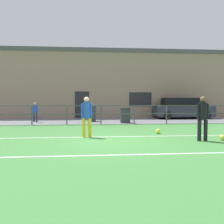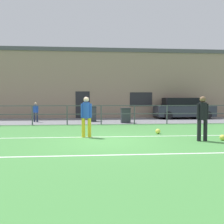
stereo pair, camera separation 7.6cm
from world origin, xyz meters
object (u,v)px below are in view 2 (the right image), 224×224
player_goalkeeper (202,116)px  soccer_ball_match (158,131)px  soccer_ball_spare (223,138)px  trash_bin_1 (92,114)px  player_striker (86,114)px  spectator_child (36,111)px  trash_bin_0 (126,115)px  parked_car_red (183,109)px

player_goalkeeper → soccer_ball_match: (-1.10, 2.01, -0.82)m
soccer_ball_spare → soccer_ball_match: bearing=134.6°
trash_bin_1 → player_striker: bearing=-92.6°
player_goalkeeper → soccer_ball_spare: size_ratio=7.58×
spectator_child → trash_bin_0: spectator_child is taller
parked_car_red → soccer_ball_spare: bearing=-102.7°
soccer_ball_spare → spectator_child: spectator_child is taller
soccer_ball_spare → trash_bin_0: 7.45m
player_striker → soccer_ball_match: bearing=12.4°
soccer_ball_match → spectator_child: bearing=136.8°
soccer_ball_spare → parked_car_red: (2.26, 10.04, 0.66)m
player_striker → spectator_child: (-3.37, 6.79, -0.17)m
trash_bin_1 → trash_bin_0: bearing=-28.6°
player_striker → parked_car_red: size_ratio=0.37×
soccer_ball_match → trash_bin_0: 5.07m
soccer_ball_match → parked_car_red: (4.18, 8.09, 0.66)m
player_striker → parked_car_red: bearing=50.2°
soccer_ball_spare → trash_bin_0: bearing=110.8°
trash_bin_0 → trash_bin_1: (-2.09, 1.14, 0.04)m
player_goalkeeper → player_striker: 4.42m
parked_car_red → trash_bin_0: bearing=-147.8°
soccer_ball_match → soccer_ball_spare: 2.73m
player_striker → trash_bin_0: size_ratio=1.72×
player_goalkeeper → soccer_ball_match: bearing=115.3°
player_striker → spectator_child: player_striker is taller
soccer_ball_match → parked_car_red: 9.13m
soccer_ball_match → player_goalkeeper: bearing=-61.4°
player_striker → player_goalkeeper: bearing=-17.5°
parked_car_red → player_striker: bearing=-129.7°
soccer_ball_match → parked_car_red: parked_car_red is taller
player_striker → trash_bin_0: player_striker is taller
spectator_child → parked_car_red: size_ratio=0.29×
player_striker → soccer_ball_spare: player_striker is taller
player_goalkeeper → trash_bin_1: (-3.91, 8.16, -0.40)m
spectator_child → parked_car_red: (10.67, 1.99, 0.02)m
player_striker → soccer_ball_spare: bearing=-14.1°
player_striker → spectator_child: bearing=116.3°
trash_bin_1 → soccer_ball_match: bearing=-65.4°
soccer_ball_match → soccer_ball_spare: soccer_ball_match is taller
soccer_ball_match → soccer_ball_spare: bearing=-45.4°
soccer_ball_spare → spectator_child: size_ratio=0.17×
player_striker → parked_car_red: (7.30, 8.79, -0.15)m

